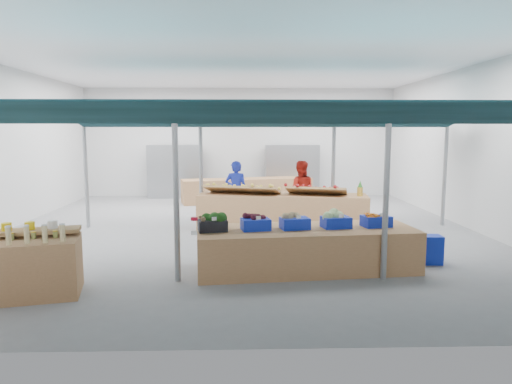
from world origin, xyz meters
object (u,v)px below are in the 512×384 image
(fruit_counter, at_px, (282,212))
(vendor_right, at_px, (300,191))
(crate_stack, at_px, (429,249))
(vendor_left, at_px, (236,191))
(veg_counter, at_px, (306,249))
(bottle_shelf, at_px, (11,266))

(fruit_counter, distance_m, vendor_right, 1.31)
(vendor_right, bearing_deg, crate_stack, 122.38)
(fruit_counter, xyz_separation_m, crate_stack, (2.55, -3.15, -0.19))
(crate_stack, height_order, vendor_left, vendor_left)
(vendor_left, bearing_deg, veg_counter, 114.15)
(bottle_shelf, relative_size, fruit_counter, 0.50)
(veg_counter, relative_size, fruit_counter, 0.92)
(fruit_counter, bearing_deg, bottle_shelf, -125.96)
(veg_counter, height_order, fruit_counter, fruit_counter)
(bottle_shelf, xyz_separation_m, vendor_right, (5.14, 5.84, 0.38))
(vendor_left, xyz_separation_m, vendor_right, (1.80, 0.00, 0.00))
(bottle_shelf, height_order, crate_stack, bottle_shelf)
(bottle_shelf, xyz_separation_m, veg_counter, (4.68, 1.26, -0.09))
(bottle_shelf, height_order, fruit_counter, bottle_shelf)
(crate_stack, bearing_deg, veg_counter, -172.41)
(vendor_left, bearing_deg, crate_stack, 139.16)
(crate_stack, distance_m, vendor_left, 5.70)
(bottle_shelf, distance_m, veg_counter, 4.84)
(vendor_left, bearing_deg, fruit_counter, 145.30)
(crate_stack, xyz_separation_m, vendor_right, (-1.95, 4.25, 0.59))
(bottle_shelf, distance_m, fruit_counter, 6.56)
(bottle_shelf, distance_m, crate_stack, 7.26)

